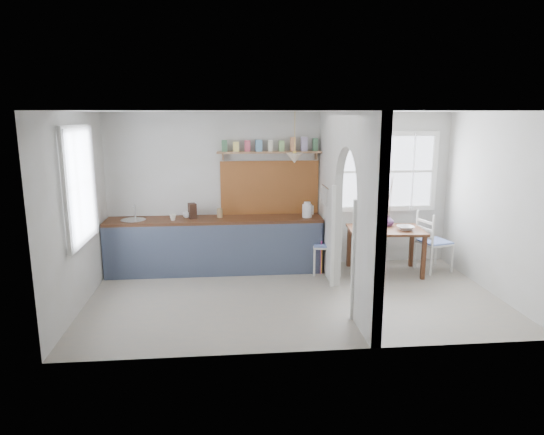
{
  "coord_description": "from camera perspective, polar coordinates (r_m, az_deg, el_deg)",
  "views": [
    {
      "loc": [
        -0.94,
        -6.46,
        2.57
      ],
      "look_at": [
        -0.28,
        0.41,
        1.09
      ],
      "focal_mm": 32.0,
      "sensor_mm": 36.0,
      "label": 1
    }
  ],
  "objects": [
    {
      "name": "table_cup",
      "position": [
        7.88,
        12.15,
        -1.23
      ],
      "size": [
        0.12,
        0.12,
        0.09
      ],
      "primitive_type": "imported",
      "rotation": [
        0.0,
        0.0,
        0.36
      ],
      "color": "#6AA76B",
      "rests_on": "dining_table"
    },
    {
      "name": "kettle",
      "position": [
        7.96,
        4.16,
        0.94
      ],
      "size": [
        0.24,
        0.21,
        0.26
      ],
      "primitive_type": null,
      "rotation": [
        0.0,
        0.0,
        -0.18
      ],
      "color": "silver",
      "rests_on": "counter"
    },
    {
      "name": "walls",
      "position": [
        6.65,
        2.73,
        1.1
      ],
      "size": [
        5.81,
        3.21,
        2.6
      ],
      "color": "beige",
      "rests_on": "floor"
    },
    {
      "name": "jar",
      "position": [
        7.98,
        -6.16,
        0.52
      ],
      "size": [
        0.11,
        0.11,
        0.15
      ],
      "primitive_type": "cylinder",
      "rotation": [
        0.0,
        0.0,
        -0.23
      ],
      "color": "#9F8054",
      "rests_on": "counter"
    },
    {
      "name": "plate",
      "position": [
        7.93,
        10.62,
        -1.34
      ],
      "size": [
        0.19,
        0.19,
        0.02
      ],
      "primitive_type": "cylinder",
      "rotation": [
        0.0,
        0.0,
        0.02
      ],
      "color": "black",
      "rests_on": "dining_table"
    },
    {
      "name": "ceiling",
      "position": [
        6.53,
        2.84,
        12.38
      ],
      "size": [
        5.8,
        3.2,
        0.01
      ],
      "primitive_type": "cube",
      "color": "beige",
      "rests_on": "walls"
    },
    {
      "name": "kitchen_window",
      "position": [
        6.8,
        -21.97,
        3.48
      ],
      "size": [
        0.1,
        1.16,
        1.5
      ],
      "primitive_type": null,
      "color": "white",
      "rests_on": "walls"
    },
    {
      "name": "bowl",
      "position": [
        8.05,
        15.43,
        -1.19
      ],
      "size": [
        0.27,
        0.27,
        0.06
      ],
      "primitive_type": "imported",
      "rotation": [
        0.0,
        0.0,
        0.03
      ],
      "color": "silver",
      "rests_on": "dining_table"
    },
    {
      "name": "pendant_lamp",
      "position": [
        7.72,
        2.66,
        6.99
      ],
      "size": [
        0.26,
        0.26,
        0.16
      ],
      "primitive_type": "cone",
      "color": "#EFE1C7",
      "rests_on": "ceiling"
    },
    {
      "name": "floor",
      "position": [
        7.01,
        2.62,
        -9.38
      ],
      "size": [
        5.8,
        3.2,
        0.01
      ],
      "primitive_type": "cube",
      "color": "gray",
      "rests_on": "ground"
    },
    {
      "name": "chair_right",
      "position": [
        8.46,
        18.58,
        -2.68
      ],
      "size": [
        0.55,
        0.55,
        1.0
      ],
      "primitive_type": null,
      "rotation": [
        0.0,
        0.0,
        1.82
      ],
      "color": "silver",
      "rests_on": "floor"
    },
    {
      "name": "knife_block",
      "position": [
        7.97,
        -9.35,
        0.78
      ],
      "size": [
        0.15,
        0.18,
        0.25
      ],
      "primitive_type": "cube",
      "rotation": [
        0.0,
        0.0,
        0.31
      ],
      "color": "#392017",
      "rests_on": "counter"
    },
    {
      "name": "nook_window",
      "position": [
        8.53,
        13.34,
        5.28
      ],
      "size": [
        1.76,
        0.1,
        1.3
      ],
      "primitive_type": null,
      "color": "white",
      "rests_on": "walls"
    },
    {
      "name": "mug_a",
      "position": [
        7.89,
        -11.58,
        0.02
      ],
      "size": [
        0.12,
        0.12,
        0.1
      ],
      "primitive_type": "imported",
      "rotation": [
        0.0,
        0.0,
        -0.16
      ],
      "color": "silver",
      "rests_on": "counter"
    },
    {
      "name": "towel_orange",
      "position": [
        7.91,
        5.85,
        -4.98
      ],
      "size": [
        0.02,
        0.03,
        0.46
      ],
      "primitive_type": "cube",
      "color": "orange",
      "rests_on": "counter"
    },
    {
      "name": "chair_left",
      "position": [
        7.96,
        6.51,
        -3.1
      ],
      "size": [
        0.52,
        0.52,
        0.98
      ],
      "primitive_type": null,
      "rotation": [
        0.0,
        0.0,
        -1.76
      ],
      "color": "silver",
      "rests_on": "floor"
    },
    {
      "name": "backsplash",
      "position": [
        8.16,
        -0.27,
        3.54
      ],
      "size": [
        1.65,
        0.03,
        0.9
      ],
      "primitive_type": "cube",
      "color": "#9A4A1F",
      "rests_on": "walls"
    },
    {
      "name": "dining_table",
      "position": [
        8.16,
        13.13,
        -3.83
      ],
      "size": [
        1.26,
        0.9,
        0.74
      ],
      "primitive_type": null,
      "rotation": [
        0.0,
        0.0,
        -0.09
      ],
      "color": "#572F1A",
      "rests_on": "floor"
    },
    {
      "name": "utensil_rail",
      "position": [
        7.6,
        6.34,
        3.59
      ],
      "size": [
        0.02,
        0.5,
        0.02
      ],
      "primitive_type": "cylinder",
      "rotation": [
        1.57,
        0.0,
        0.0
      ],
      "color": "silver",
      "rests_on": "partition"
    },
    {
      "name": "mug_b",
      "position": [
        8.04,
        -10.02,
        0.32
      ],
      "size": [
        0.13,
        0.13,
        0.1
      ],
      "primitive_type": "imported",
      "rotation": [
        0.0,
        0.0,
        0.07
      ],
      "color": "white",
      "rests_on": "counter"
    },
    {
      "name": "shelf",
      "position": [
        8.0,
        -0.22,
        8.11
      ],
      "size": [
        1.75,
        0.2,
        0.21
      ],
      "color": "#A36D42",
      "rests_on": "walls"
    },
    {
      "name": "counter",
      "position": [
        8.07,
        -6.66,
        -3.14
      ],
      "size": [
        3.5,
        0.6,
        0.9
      ],
      "color": "#572F1A",
      "rests_on": "floor"
    },
    {
      "name": "vase",
      "position": [
        8.25,
        13.57,
        -0.37
      ],
      "size": [
        0.22,
        0.22,
        0.18
      ],
      "primitive_type": "imported",
      "rotation": [
        0.0,
        0.0,
        -0.3
      ],
      "color": "#512E5E",
      "rests_on": "dining_table"
    },
    {
      "name": "towel_magenta",
      "position": [
        7.94,
        5.79,
        -4.73
      ],
      "size": [
        0.02,
        0.03,
        0.56
      ],
      "primitive_type": "cube",
      "color": "#D43791",
      "rests_on": "counter"
    },
    {
      "name": "sink",
      "position": [
        8.08,
        -16.0,
        -0.35
      ],
      "size": [
        0.4,
        0.4,
        0.02
      ],
      "primitive_type": "cylinder",
      "color": "silver",
      "rests_on": "counter"
    },
    {
      "name": "partition",
      "position": [
        6.81,
        8.51,
        2.54
      ],
      "size": [
        0.12,
        3.2,
        2.6
      ],
      "color": "beige",
      "rests_on": "floor"
    }
  ]
}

